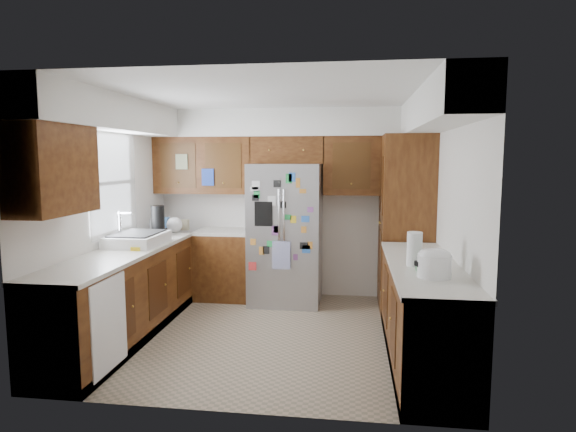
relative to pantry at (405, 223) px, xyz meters
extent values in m
plane|color=tan|center=(-1.50, -1.15, -1.07)|extent=(3.60, 3.60, 0.00)
cube|color=white|center=(-1.50, 0.45, 0.18)|extent=(3.60, 0.04, 2.50)
cube|color=white|center=(-3.30, -1.15, 0.18)|extent=(0.04, 3.20, 2.50)
cube|color=white|center=(0.30, -1.15, 0.18)|extent=(0.04, 3.20, 2.50)
cube|color=white|center=(-1.50, -2.75, 0.18)|extent=(3.60, 0.04, 2.50)
cube|color=white|center=(-1.50, -1.15, 1.43)|extent=(3.60, 3.20, 0.02)
cube|color=white|center=(-1.50, 0.26, 1.25)|extent=(3.60, 0.38, 0.35)
cube|color=white|center=(-3.11, -1.15, 1.25)|extent=(0.38, 3.20, 0.35)
cube|color=white|center=(0.11, -1.15, 1.25)|extent=(0.38, 3.20, 0.35)
cube|color=#3B1A0B|center=(-2.63, 0.28, 0.70)|extent=(1.33, 0.34, 0.75)
cube|color=#3B1A0B|center=(-0.36, 0.28, 0.70)|extent=(1.33, 0.34, 0.75)
cube|color=#3B1A0B|center=(-3.13, -2.30, 0.70)|extent=(0.34, 0.85, 0.75)
cube|color=white|center=(-3.29, -1.05, 0.53)|extent=(0.02, 0.90, 1.05)
cube|color=white|center=(-3.25, -1.05, 0.53)|extent=(0.01, 1.02, 1.15)
cube|color=#1C3BA6|center=(-2.54, 0.09, 0.55)|extent=(0.16, 0.02, 0.22)
cube|color=beige|center=(-2.88, 0.09, 0.75)|extent=(0.16, 0.02, 0.20)
cube|color=#3B1A0B|center=(-3.00, -1.45, -0.64)|extent=(0.60, 2.60, 0.88)
cube|color=#3B1A0B|center=(-2.33, 0.15, -0.64)|extent=(0.75, 0.60, 0.88)
cube|color=white|center=(-3.00, -1.45, -0.17)|extent=(0.63, 2.60, 0.04)
cube|color=white|center=(-2.33, 0.15, -0.17)|extent=(0.75, 0.60, 0.04)
cube|color=black|center=(-3.00, -1.45, -1.02)|extent=(0.60, 2.60, 0.10)
cube|color=white|center=(-2.69, -2.30, -0.61)|extent=(0.01, 0.58, 0.80)
cube|color=#3B1A0B|center=(0.00, -1.62, -0.64)|extent=(0.60, 2.25, 0.88)
cube|color=white|center=(0.00, -1.62, -0.17)|extent=(0.63, 2.25, 0.04)
cube|color=black|center=(0.00, -1.62, -1.02)|extent=(0.60, 2.25, 0.10)
cube|color=#3B1A0B|center=(0.00, 0.00, 0.00)|extent=(0.60, 0.90, 2.15)
cube|color=gray|center=(-1.50, 0.05, -0.17)|extent=(0.90, 0.75, 1.80)
cylinder|color=silver|center=(-1.53, -0.34, -0.02)|extent=(0.02, 0.02, 0.90)
cylinder|color=silver|center=(-1.47, -0.34, -0.02)|extent=(0.02, 0.02, 0.90)
cube|color=black|center=(-1.72, -0.33, 0.12)|extent=(0.22, 0.01, 0.30)
cube|color=white|center=(-1.50, -0.35, -0.38)|extent=(0.22, 0.01, 0.34)
cube|color=black|center=(-1.82, -0.33, 0.32)|extent=(0.08, 0.00, 0.08)
cube|color=orange|center=(-1.48, -0.33, -0.30)|extent=(0.06, 0.00, 0.08)
cube|color=orange|center=(-1.23, -0.33, -0.06)|extent=(0.07, 0.00, 0.08)
cube|color=green|center=(-1.80, -0.33, 0.36)|extent=(0.07, 0.00, 0.09)
cube|color=orange|center=(-1.24, -0.33, 0.41)|extent=(0.08, 0.00, 0.05)
cube|color=orange|center=(-1.30, -0.33, 0.50)|extent=(0.05, 0.00, 0.12)
cube|color=black|center=(-1.48, -0.33, 0.24)|extent=(0.07, 0.00, 0.08)
cube|color=green|center=(-1.42, -0.33, 0.09)|extent=(0.09, 0.00, 0.06)
cube|color=yellow|center=(-1.36, -0.33, 0.06)|extent=(0.07, 0.00, 0.09)
cube|color=#8C4C99|center=(-1.58, -0.33, -0.08)|extent=(0.09, 0.00, 0.12)
cube|color=orange|center=(-1.15, -0.33, -0.25)|extent=(0.06, 0.00, 0.09)
cube|color=#8C4C99|center=(-1.33, -0.33, -0.40)|extent=(0.06, 0.00, 0.08)
cube|color=orange|center=(-1.85, -0.33, -0.22)|extent=(0.07, 0.00, 0.08)
cube|color=red|center=(-1.86, -0.33, -0.53)|extent=(0.10, 0.00, 0.10)
cube|color=yellow|center=(-1.54, -0.33, -0.40)|extent=(0.06, 0.00, 0.10)
cube|color=white|center=(-1.83, -0.33, 0.42)|extent=(0.10, 0.00, 0.06)
cube|color=#8C4C99|center=(-1.15, -0.33, 0.19)|extent=(0.07, 0.00, 0.06)
cube|color=black|center=(-1.22, -0.33, -0.26)|extent=(0.10, 0.00, 0.08)
cube|color=black|center=(-1.55, -0.33, 0.49)|extent=(0.09, 0.00, 0.09)
cube|color=green|center=(-1.63, -0.33, -0.24)|extent=(0.10, 0.00, 0.08)
cube|color=blue|center=(-1.57, -0.33, -0.06)|extent=(0.06, 0.00, 0.08)
cube|color=blue|center=(-1.54, -0.33, -0.42)|extent=(0.09, 0.00, 0.06)
cube|color=orange|center=(-1.75, -0.33, -0.33)|extent=(0.06, 0.00, 0.10)
cube|color=blue|center=(-1.20, -0.33, -0.30)|extent=(0.10, 0.00, 0.10)
cube|color=white|center=(-1.81, -0.33, 0.47)|extent=(0.10, 0.00, 0.11)
cube|color=blue|center=(-1.37, -0.33, 0.57)|extent=(0.08, 0.00, 0.11)
cube|color=green|center=(-1.41, -0.33, 0.55)|extent=(0.08, 0.00, 0.11)
cube|color=white|center=(-1.62, -0.33, 0.29)|extent=(0.10, 0.00, 0.12)
cube|color=blue|center=(-1.21, -0.33, 0.07)|extent=(0.10, 0.00, 0.08)
cube|color=black|center=(-1.69, -0.33, -0.32)|extent=(0.08, 0.00, 0.10)
cube|color=#3B1A0B|center=(-1.50, 0.28, 0.90)|extent=(0.96, 0.34, 0.35)
sphere|color=#18239A|center=(-1.88, 0.30, 1.21)|extent=(0.27, 0.27, 0.27)
cylinder|color=black|center=(-1.19, 0.25, 1.15)|extent=(0.27, 0.27, 0.16)
ellipsoid|color=#333338|center=(-1.19, 0.25, 1.23)|extent=(0.25, 0.25, 0.11)
cube|color=white|center=(-3.00, -1.05, -0.09)|extent=(0.52, 0.70, 0.12)
cube|color=black|center=(-3.00, -1.05, -0.03)|extent=(0.44, 0.60, 0.02)
cylinder|color=silver|center=(-3.20, -1.05, 0.07)|extent=(0.02, 0.02, 0.30)
cylinder|color=silver|center=(-3.14, -1.05, 0.20)|extent=(0.16, 0.02, 0.02)
cube|color=yellow|center=(-2.86, -1.32, -0.13)|extent=(0.10, 0.18, 0.04)
cube|color=black|center=(-2.99, -0.49, -0.10)|extent=(0.18, 0.14, 0.10)
cylinder|color=black|center=(-2.99, -0.49, 0.09)|extent=(0.16, 0.16, 0.28)
cylinder|color=gray|center=(-3.08, -0.37, -0.05)|extent=(0.14, 0.14, 0.20)
sphere|color=white|center=(-2.92, -0.14, -0.05)|extent=(0.20, 0.20, 0.20)
cube|color=#3F72B2|center=(-3.11, -0.04, -0.06)|extent=(0.14, 0.10, 0.18)
cube|color=#BFB28C|center=(-2.86, 0.09, -0.08)|extent=(0.10, 0.08, 0.14)
cylinder|color=white|center=(-3.00, -0.71, -0.10)|extent=(0.08, 0.08, 0.11)
cylinder|color=white|center=(0.00, -2.13, -0.07)|extent=(0.27, 0.27, 0.18)
ellipsoid|color=white|center=(0.00, -2.13, 0.02)|extent=(0.26, 0.26, 0.12)
cube|color=black|center=(-0.13, -2.13, -0.05)|extent=(0.04, 0.06, 0.04)
cylinder|color=white|center=(-0.11, -1.72, 0.00)|extent=(0.13, 0.13, 0.30)
camera|label=1|loc=(-0.66, -6.02, 0.79)|focal=30.00mm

